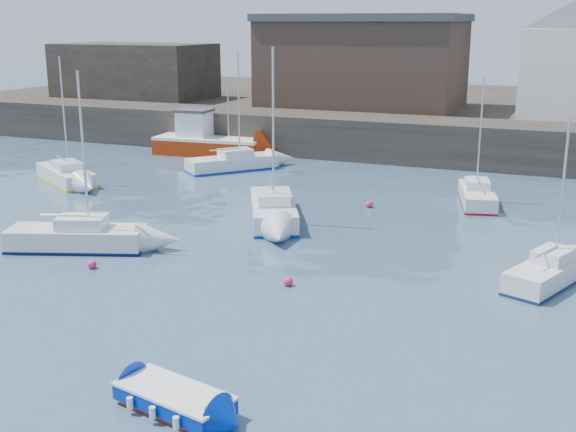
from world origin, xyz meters
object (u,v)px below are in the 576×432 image
at_px(sailboat_b, 273,209).
at_px(sailboat_c, 549,272).
at_px(sailboat_e, 66,175).
at_px(blue_dinghy, 174,399).
at_px(fishing_boat, 207,140).
at_px(buoy_far, 369,207).
at_px(sailboat_a, 77,237).
at_px(sailboat_f, 477,195).
at_px(buoy_near, 92,268).
at_px(sailboat_h, 232,163).
at_px(buoy_mid, 288,286).

distance_m(sailboat_b, sailboat_c, 14.27).
relative_size(sailboat_b, sailboat_e, 1.11).
bearing_deg(sailboat_e, blue_dinghy, -45.79).
bearing_deg(fishing_boat, blue_dinghy, -62.63).
bearing_deg(buoy_far, sailboat_e, -176.57).
bearing_deg(buoy_far, sailboat_b, -131.57).
bearing_deg(sailboat_a, sailboat_f, 45.11).
xyz_separation_m(sailboat_c, sailboat_f, (-4.45, 11.88, -0.01)).
bearing_deg(sailboat_f, buoy_far, -149.51).
distance_m(buoy_near, buoy_far, 16.02).
bearing_deg(buoy_near, sailboat_b, 68.27).
distance_m(sailboat_h, buoy_mid, 22.64).
bearing_deg(buoy_mid, sailboat_b, 117.08).
relative_size(blue_dinghy, buoy_near, 9.17).
bearing_deg(sailboat_a, buoy_near, -40.74).
bearing_deg(buoy_mid, buoy_far, 92.24).
height_order(sailboat_b, sailboat_c, sailboat_b).
bearing_deg(sailboat_e, buoy_near, -47.66).
xyz_separation_m(sailboat_a, sailboat_h, (-1.62, 18.48, -0.03)).
relative_size(sailboat_b, buoy_far, 21.41).
xyz_separation_m(buoy_mid, buoy_far, (-0.50, 12.82, 0.00)).
xyz_separation_m(sailboat_b, sailboat_c, (13.56, -4.44, -0.07)).
bearing_deg(buoy_near, sailboat_c, 16.80).
xyz_separation_m(blue_dinghy, buoy_near, (-8.99, 8.43, -0.34)).
distance_m(fishing_boat, sailboat_a, 23.95).
distance_m(sailboat_b, sailboat_e, 15.92).
bearing_deg(blue_dinghy, buoy_near, 136.85).
bearing_deg(sailboat_e, sailboat_c, -14.62).
relative_size(sailboat_e, sailboat_f, 1.13).
distance_m(sailboat_a, sailboat_e, 14.53).
height_order(fishing_boat, buoy_far, fishing_boat).
distance_m(sailboat_f, buoy_mid, 16.63).
xyz_separation_m(blue_dinghy, sailboat_h, (-12.82, 28.81, 0.17)).
relative_size(sailboat_a, sailboat_h, 0.99).
distance_m(sailboat_f, sailboat_h, 17.12).
xyz_separation_m(sailboat_f, buoy_near, (-12.98, -17.14, -0.48)).
bearing_deg(sailboat_e, sailboat_f, 9.80).
distance_m(sailboat_e, sailboat_f, 25.07).
relative_size(blue_dinghy, sailboat_c, 0.54).
bearing_deg(sailboat_b, buoy_far, 48.43).
bearing_deg(sailboat_f, buoy_near, -127.14).
distance_m(sailboat_a, sailboat_f, 21.52).
bearing_deg(fishing_boat, sailboat_e, -105.55).
bearing_deg(sailboat_h, sailboat_e, -136.47).
distance_m(fishing_boat, sailboat_h, 6.52).
distance_m(fishing_boat, sailboat_e, 12.65).
height_order(sailboat_f, sailboat_h, sailboat_h).
xyz_separation_m(sailboat_e, buoy_far, (19.44, 1.17, -0.51)).
bearing_deg(buoy_mid, sailboat_f, 73.33).
relative_size(sailboat_a, sailboat_b, 0.91).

